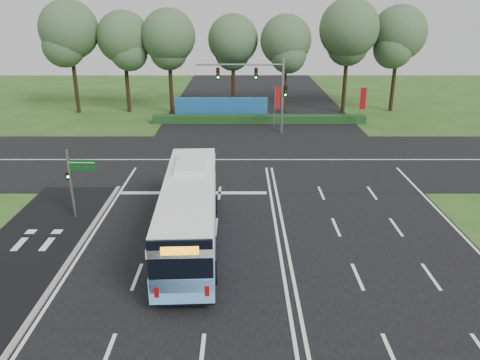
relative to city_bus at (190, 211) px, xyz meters
name	(u,v)px	position (x,y,z in m)	size (l,w,h in m)	color
ground	(276,228)	(4.51, 1.63, -1.77)	(120.00, 120.00, 0.00)	#264F1A
road_main	(276,228)	(4.51, 1.63, -1.75)	(20.00, 120.00, 0.04)	black
road_cross	(265,160)	(4.51, 13.63, -1.75)	(120.00, 14.00, 0.05)	black
bike_path	(25,255)	(-7.99, -1.37, -1.74)	(5.00, 18.00, 0.06)	black
kerb_strip	(74,254)	(-5.59, -1.37, -1.71)	(0.25, 18.00, 0.12)	gray
city_bus	(190,211)	(0.00, 0.00, 0.00)	(3.12, 12.37, 3.52)	#6CB0FB
pedestrian_signal	(70,183)	(-7.15, 3.44, 0.15)	(0.29, 0.42, 3.52)	gray
street_sign	(76,176)	(-6.60, 2.96, 0.78)	(1.59, 0.14, 4.06)	gray
banner_flag_mid	(277,100)	(6.19, 24.48, 0.91)	(0.57, 0.26, 4.09)	gray
banner_flag_right	(362,101)	(14.62, 24.53, 0.86)	(0.59, 0.15, 4.01)	gray
traffic_light_gantry	(264,84)	(4.71, 22.13, 2.89)	(8.41, 0.28, 7.00)	gray
hedge	(259,119)	(4.51, 26.13, -1.37)	(22.00, 1.20, 0.80)	#153A19
blue_hoarding	(221,108)	(0.51, 28.63, -0.67)	(10.00, 0.30, 2.20)	#1B5A96
eucalyptus_row	(234,35)	(1.86, 31.54, 6.73)	(42.04, 7.37, 12.36)	black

